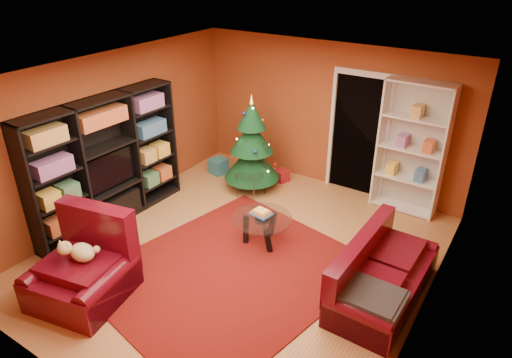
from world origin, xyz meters
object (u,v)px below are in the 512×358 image
Objects in this scene: sofa at (385,271)px; acrylic_chair at (251,173)px; white_bookshelf at (411,149)px; dog at (82,252)px; rug at (230,272)px; gift_box_red at (282,176)px; armchair at (80,268)px; christmas_tree at (252,144)px; media_unit at (107,163)px; coffee_table at (262,230)px; gift_box_teal at (218,166)px.

acrylic_chair is (-2.88, 1.31, 0.03)m from sofa.
dog is (-2.66, -4.35, -0.42)m from white_bookshelf.
dog is 3.73m from sofa.
sofa reaches higher than rug.
sofa is at bearing -37.87° from gift_box_red.
white_bookshelf is 1.94× the size of armchair.
christmas_tree is at bearing 76.74° from armchair.
media_unit is 6.61× the size of dog.
sofa is at bearing -4.51° from coffee_table.
gift_box_teal is at bearing 129.95° from rug.
acrylic_chair is at bearing 66.78° from sofa.
christmas_tree is 0.98m from gift_box_red.
media_unit is 1.89m from dog.
gift_box_teal is (0.39, 2.28, -0.87)m from media_unit.
gift_box_teal is 0.26× the size of armchair.
dog reaches higher than coffee_table.
coffee_table is (-0.00, 0.83, 0.22)m from rug.
gift_box_teal is 0.33× the size of coffee_table.
armchair is at bearing -51.14° from media_unit.
gift_box_teal reaches higher than rug.
christmas_tree is 0.79× the size of white_bookshelf.
white_bookshelf reaches higher than rug.
acrylic_chair is at bearing -59.75° from christmas_tree.
gift_box_red is (1.22, 0.38, -0.04)m from gift_box_teal.
christmas_tree is 0.96× the size of sofa.
media_unit reaches higher than armchair.
coffee_table is at bearing 18.61° from media_unit.
christmas_tree is at bearing -9.54° from gift_box_teal.
dog is (-1.21, -1.34, 0.67)m from rug.
acrylic_chair reaches higher than rug.
rug is 3.79× the size of acrylic_chair.
coffee_table is (1.25, 2.23, -0.22)m from armchair.
christmas_tree reaches higher than gift_box_red.
dog is 0.21× the size of sofa.
acrylic_chair reaches higher than gift_box_teal.
sofa is 2.10× the size of coffee_table.
coffee_table is at bearing 49.66° from dog.
sofa reaches higher than gift_box_teal.
armchair reaches higher than rug.
gift_box_teal is at bearing 82.08° from media_unit.
coffee_table is at bearing 49.53° from armchair.
christmas_tree is at bearing 119.20° from acrylic_chair.
acrylic_chair is (-2.42, -1.02, -0.66)m from white_bookshelf.
sofa is at bearing -27.32° from christmas_tree.
coffee_table is at bearing -37.97° from gift_box_teal.
sofa is (3.16, 2.08, -0.05)m from armchair.
media_unit is 2.98× the size of coffee_table.
media_unit is 4.81m from white_bookshelf.
christmas_tree is 3.58m from dog.
christmas_tree is 7.90× the size of gift_box_red.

